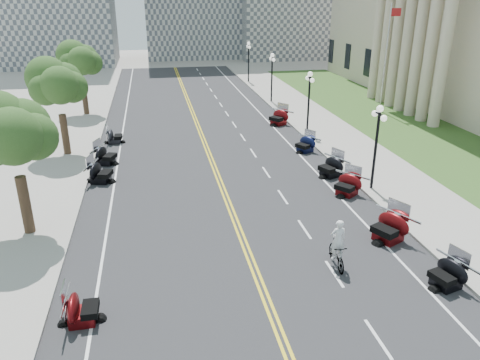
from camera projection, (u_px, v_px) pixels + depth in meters
ground at (241, 235)px, 22.55m from camera, size 160.00×160.00×0.00m
road at (213, 165)px, 31.66m from camera, size 16.00×90.00×0.01m
centerline_yellow_a at (212, 165)px, 31.64m from camera, size 0.12×90.00×0.00m
centerline_yellow_b at (215, 165)px, 31.68m from camera, size 0.12×90.00×0.00m
edge_line_north at (304, 159)px, 32.76m from camera, size 0.12×90.00×0.00m
edge_line_south at (116, 171)px, 30.56m from camera, size 0.12×90.00×0.00m
lane_dash_4 at (378, 339)px, 15.80m from camera, size 0.12×2.00×0.00m
lane_dash_5 at (334, 274)px, 19.45m from camera, size 0.12×2.00×0.00m
lane_dash_6 at (304, 229)px, 23.10m from camera, size 0.12×2.00×0.00m
lane_dash_7 at (283, 197)px, 26.74m from camera, size 0.12×2.00×0.00m
lane_dash_8 at (266, 172)px, 30.39m from camera, size 0.12×2.00×0.00m
lane_dash_9 at (253, 153)px, 34.03m from camera, size 0.12×2.00×0.00m
lane_dash_10 at (243, 137)px, 37.68m from camera, size 0.12×2.00×0.00m
lane_dash_11 at (234, 125)px, 41.33m from camera, size 0.12×2.00×0.00m
lane_dash_12 at (227, 114)px, 44.97m from camera, size 0.12×2.00×0.00m
lane_dash_13 at (221, 105)px, 48.62m from camera, size 0.12×2.00×0.00m
lane_dash_14 at (216, 97)px, 52.26m from camera, size 0.12×2.00×0.00m
lane_dash_15 at (211, 90)px, 55.91m from camera, size 0.12×2.00×0.00m
lane_dash_16 at (207, 84)px, 59.55m from camera, size 0.12×2.00×0.00m
lane_dash_17 at (203, 79)px, 63.20m from camera, size 0.12×2.00×0.00m
lane_dash_18 at (200, 74)px, 66.85m from camera, size 0.12×2.00×0.00m
lane_dash_19 at (197, 70)px, 70.49m from camera, size 0.12×2.00×0.00m
sidewalk_north at (359, 155)px, 33.44m from camera, size 5.00×90.00×0.15m
sidewalk_south at (50, 175)px, 29.83m from camera, size 5.00×90.00×0.15m
lawn at (395, 122)px, 41.95m from camera, size 9.00×60.00×0.10m
street_lamp_2 at (376, 148)px, 26.70m from camera, size 0.50×1.20×4.90m
street_lamp_3 at (309, 103)px, 37.64m from camera, size 0.50×1.20×4.90m
street_lamp_4 at (272, 78)px, 48.58m from camera, size 0.50×1.20×4.90m
street_lamp_5 at (249, 62)px, 59.51m from camera, size 0.50×1.20×4.90m
flagpole at (385, 60)px, 43.83m from camera, size 1.10×0.20×10.00m
tree_2 at (13, 140)px, 20.88m from camera, size 4.80×4.80×9.20m
tree_3 at (58, 89)px, 31.82m from camera, size 4.80×4.80×9.20m
tree_4 at (81, 64)px, 42.76m from camera, size 4.80×4.80×9.20m
motorcycle_n_4 at (447, 273)px, 18.40m from camera, size 2.25×2.25×1.27m
motorcycle_n_5 at (389, 226)px, 21.82m from camera, size 2.86×2.86×1.49m
motorcycle_n_6 at (347, 184)px, 26.82m from camera, size 2.69×2.69×1.35m
motorcycle_n_7 at (331, 166)px, 29.52m from camera, size 2.59×2.59×1.38m
motorcycle_n_8 at (305, 143)px, 34.09m from camera, size 2.50×2.50×1.27m
motorcycle_n_10 at (279, 117)px, 41.06m from camera, size 2.94×2.94×1.47m
motorcycle_s_4 at (81, 307)px, 16.41m from camera, size 1.79×1.79×1.25m
motorcycle_s_7 at (100, 172)px, 28.58m from camera, size 2.48×2.48×1.40m
motorcycle_s_8 at (105, 155)px, 31.61m from camera, size 2.52×2.52×1.37m
motorcycle_s_9 at (114, 135)px, 36.05m from camera, size 1.87×1.87×1.25m
bicycle at (337, 255)px, 19.79m from camera, size 0.65×1.93×1.15m
cyclist_rider at (339, 223)px, 19.23m from camera, size 0.67×0.44×1.85m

